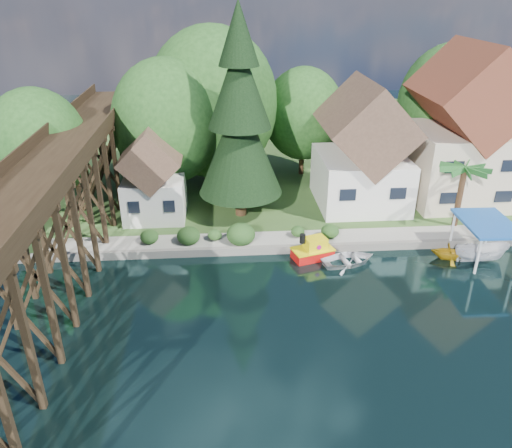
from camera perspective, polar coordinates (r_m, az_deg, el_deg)
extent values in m
plane|color=black|center=(31.60, 6.43, -10.32)|extent=(140.00, 140.00, 0.00)
cube|color=#2C471C|center=(62.02, 0.94, 8.67)|extent=(140.00, 52.00, 0.50)
cube|color=slate|center=(38.86, 10.22, -2.62)|extent=(60.00, 0.40, 0.62)
cube|color=gray|center=(40.39, 12.57, -1.35)|extent=(50.00, 2.60, 0.06)
cube|color=black|center=(28.32, -25.88, -8.04)|extent=(4.00, 0.36, 8.00)
cube|color=black|center=(30.85, -23.94, -4.78)|extent=(4.00, 0.36, 8.00)
cube|color=black|center=(33.50, -22.31, -2.02)|extent=(4.00, 0.36, 8.00)
cube|color=black|center=(36.24, -20.93, 0.34)|extent=(4.00, 0.36, 8.00)
cube|color=black|center=(39.04, -19.74, 2.36)|extent=(4.00, 0.36, 8.00)
cube|color=black|center=(41.91, -18.71, 4.10)|extent=(4.00, 0.36, 8.00)
cube|color=black|center=(44.82, -17.81, 5.62)|extent=(4.00, 0.36, 8.00)
cube|color=black|center=(47.76, -17.02, 6.95)|extent=(4.00, 0.36, 8.00)
cube|color=black|center=(50.74, -16.31, 8.13)|extent=(4.00, 0.36, 8.00)
cube|color=black|center=(53.74, -15.68, 9.17)|extent=(4.00, 0.36, 8.00)
cube|color=black|center=(35.03, -24.88, 5.95)|extent=(0.35, 44.00, 0.35)
cube|color=black|center=(33.94, -19.33, 6.33)|extent=(0.35, 44.00, 0.35)
cube|color=black|center=(34.36, -22.23, 6.61)|extent=(4.00, 44.00, 0.30)
cube|color=black|center=(34.87, -25.53, 7.22)|extent=(0.12, 44.00, 0.80)
cube|color=black|center=(33.63, -19.13, 7.71)|extent=(0.12, 44.00, 0.80)
cube|color=white|center=(45.65, 11.79, 5.02)|extent=(7.50, 8.00, 4.50)
cube|color=#51372B|center=(44.18, 12.38, 11.03)|extent=(7.64, 8.64, 7.64)
cube|color=black|center=(41.41, 10.45, 3.29)|extent=(1.35, 0.08, 1.00)
cube|color=black|center=(42.64, 15.93, 3.37)|extent=(1.35, 0.08, 1.00)
cube|color=beige|center=(48.97, 22.01, 6.33)|extent=(8.50, 8.50, 6.50)
cube|color=#5C241B|center=(47.44, 23.29, 13.50)|extent=(8.65, 9.18, 8.65)
cube|color=black|center=(44.21, 21.54, 4.87)|extent=(1.53, 0.08, 1.00)
cube|color=black|center=(46.45, 26.87, 4.82)|extent=(1.53, 0.08, 1.00)
cube|color=white|center=(43.13, -11.45, 3.08)|extent=(5.00, 5.00, 3.50)
cube|color=#51372B|center=(41.91, -11.87, 7.56)|extent=(5.09, 5.40, 5.09)
cube|color=black|center=(40.96, -13.79, 1.86)|extent=(0.90, 0.08, 1.00)
cube|color=black|center=(40.57, -9.89, 2.00)|extent=(0.90, 0.08, 1.00)
cylinder|color=#382314|center=(47.00, -9.70, 5.81)|extent=(0.50, 0.50, 4.50)
ellipsoid|color=#1D4318|center=(45.63, -10.15, 11.42)|extent=(4.40, 4.40, 5.06)
cylinder|color=#382314|center=(50.49, -4.79, 7.77)|extent=(0.50, 0.50, 4.95)
ellipsoid|color=#1D4318|center=(49.13, -5.02, 13.57)|extent=(5.00, 5.00, 5.75)
cylinder|color=#382314|center=(52.24, 5.24, 7.86)|extent=(0.50, 0.50, 4.05)
ellipsoid|color=#1D4318|center=(51.09, 5.43, 12.42)|extent=(4.00, 4.00, 4.60)
cylinder|color=#382314|center=(56.54, 20.58, 7.95)|extent=(0.50, 0.50, 4.50)
ellipsoid|color=#1D4318|center=(55.40, 21.35, 12.62)|extent=(4.60, 4.60, 5.29)
cylinder|color=#382314|center=(45.54, -22.71, 3.15)|extent=(0.50, 0.50, 4.05)
ellipsoid|color=#1D4318|center=(44.22, -23.66, 8.25)|extent=(4.00, 4.00, 4.60)
ellipsoid|color=#1E4318|center=(38.43, -7.73, -1.16)|extent=(1.98, 1.98, 1.53)
ellipsoid|color=#1E4318|center=(38.69, -4.74, -1.09)|extent=(1.54, 1.54, 1.19)
ellipsoid|color=#1E4318|center=(38.15, -1.75, -0.99)|extent=(2.20, 2.20, 1.70)
ellipsoid|color=#1E4318|center=(38.97, -12.11, -1.27)|extent=(1.76, 1.76, 1.36)
ellipsoid|color=#1E4318|center=(39.21, 4.80, -0.71)|extent=(1.54, 1.54, 1.19)
ellipsoid|color=#1E4318|center=(39.36, 8.47, -0.67)|extent=(1.76, 1.76, 1.36)
cylinder|color=#382314|center=(42.59, -1.74, 3.07)|extent=(0.95, 0.95, 3.17)
cone|color=black|center=(40.98, -1.83, 9.20)|extent=(6.96, 6.96, 8.44)
cone|color=black|center=(39.88, -1.93, 15.75)|extent=(5.07, 5.07, 6.86)
cone|color=black|center=(39.41, -2.02, 21.04)|extent=(3.17, 3.17, 4.75)
cylinder|color=#382314|center=(43.40, 22.19, 2.64)|extent=(0.47, 0.47, 4.72)
ellipsoid|color=#194D20|center=(42.53, 22.77, 5.83)|extent=(5.05, 5.05, 1.07)
cube|color=red|center=(37.48, 6.46, -3.42)|extent=(3.25, 2.34, 0.78)
cube|color=yellow|center=(37.28, 6.49, -2.86)|extent=(3.37, 2.46, 0.10)
cube|color=yellow|center=(37.17, 6.78, -2.26)|extent=(1.83, 1.57, 0.97)
cylinder|color=black|center=(36.43, 5.34, -1.67)|extent=(0.43, 0.43, 0.68)
cylinder|color=#A90D76|center=(36.71, 7.22, -2.67)|extent=(0.36, 0.18, 0.35)
cylinder|color=#A90D76|center=(37.64, 6.37, -1.85)|extent=(0.36, 0.18, 0.35)
cylinder|color=#A90D76|center=(37.51, 7.84, -2.05)|extent=(0.18, 0.36, 0.35)
imported|color=silver|center=(37.14, 10.57, -3.88)|extent=(4.63, 3.80, 0.84)
imported|color=silver|center=(40.19, 24.35, -2.92)|extent=(4.08, 1.64, 1.56)
cube|color=#1953A8|center=(39.21, 24.96, 0.09)|extent=(3.58, 5.09, 0.19)
cylinder|color=white|center=(42.15, 25.07, -0.30)|extent=(0.19, 0.19, 2.81)
cylinder|color=white|center=(37.45, 24.05, -3.34)|extent=(0.19, 0.19, 2.81)
cylinder|color=white|center=(40.94, 21.57, -0.39)|extent=(0.19, 0.19, 2.81)
imported|color=gold|center=(39.68, 21.30, -2.84)|extent=(3.17, 2.93, 1.39)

